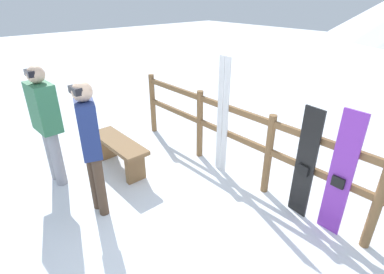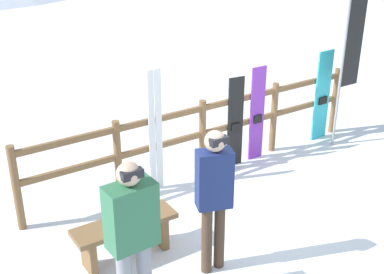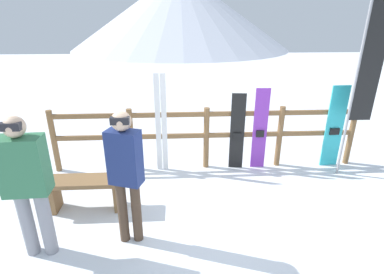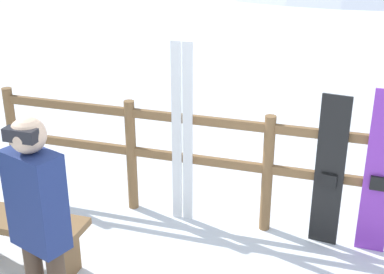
{
  "view_description": "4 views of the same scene",
  "coord_description": "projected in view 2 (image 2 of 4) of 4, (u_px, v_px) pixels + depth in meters",
  "views": [
    {
      "loc": [
        1.9,
        -1.32,
        2.49
      ],
      "look_at": [
        -0.76,
        1.02,
        0.76
      ],
      "focal_mm": 28.0,
      "sensor_mm": 36.0,
      "label": 1
    },
    {
      "loc": [
        -3.84,
        -4.05,
        3.82
      ],
      "look_at": [
        -0.71,
        0.84,
        1.08
      ],
      "focal_mm": 50.0,
      "sensor_mm": 36.0,
      "label": 2
    },
    {
      "loc": [
        -0.53,
        -3.22,
        2.57
      ],
      "look_at": [
        -0.31,
        0.77,
        0.96
      ],
      "focal_mm": 28.0,
      "sensor_mm": 36.0,
      "label": 3
    },
    {
      "loc": [
        0.64,
        -2.62,
        2.73
      ],
      "look_at": [
        -0.5,
        1.03,
        1.13
      ],
      "focal_mm": 50.0,
      "sensor_mm": 36.0,
      "label": 4
    }
  ],
  "objects": [
    {
      "name": "rental_flag",
      "position": [
        351.0,
        39.0,
        8.02
      ],
      "size": [
        0.4,
        0.04,
        2.84
      ],
      "color": "#99999E",
      "rests_on": "ground"
    },
    {
      "name": "snowboard_cyan",
      "position": [
        322.0,
        96.0,
        8.62
      ],
      "size": [
        0.32,
        0.06,
        1.5
      ],
      "color": "#2DBFCC",
      "rests_on": "ground"
    },
    {
      "name": "snowboard_black_stripe",
      "position": [
        235.0,
        123.0,
        7.79
      ],
      "size": [
        0.25,
        0.08,
        1.38
      ],
      "color": "black",
      "rests_on": "ground"
    },
    {
      "name": "person_navy",
      "position": [
        214.0,
        191.0,
        5.47
      ],
      "size": [
        0.41,
        0.31,
        1.66
      ],
      "color": "#4C3828",
      "rests_on": "ground"
    },
    {
      "name": "snowboard_purple",
      "position": [
        257.0,
        114.0,
        7.97
      ],
      "size": [
        0.25,
        0.06,
        1.47
      ],
      "color": "purple",
      "rests_on": "ground"
    },
    {
      "name": "person_plaid_green",
      "position": [
        132.0,
        231.0,
        4.87
      ],
      "size": [
        0.47,
        0.27,
        1.67
      ],
      "color": "gray",
      "rests_on": "ground"
    },
    {
      "name": "ski_pair_white",
      "position": [
        155.0,
        132.0,
        7.07
      ],
      "size": [
        0.2,
        0.02,
        1.73
      ],
      "color": "white",
      "rests_on": "ground"
    },
    {
      "name": "ground_plane",
      "position": [
        277.0,
        228.0,
        6.59
      ],
      "size": [
        40.0,
        40.0,
        0.0
      ],
      "primitive_type": "plane",
      "color": "white"
    },
    {
      "name": "bench",
      "position": [
        125.0,
        232.0,
        5.92
      ],
      "size": [
        1.17,
        0.36,
        0.48
      ],
      "color": "brown",
      "rests_on": "ground"
    },
    {
      "name": "fence",
      "position": [
        202.0,
        130.0,
        7.58
      ],
      "size": [
        5.4,
        0.1,
        1.12
      ],
      "color": "brown",
      "rests_on": "ground"
    }
  ]
}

